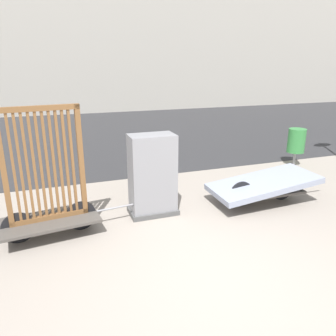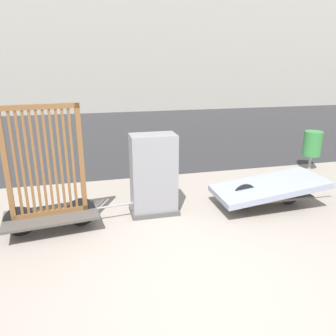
{
  "view_description": "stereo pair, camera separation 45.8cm",
  "coord_description": "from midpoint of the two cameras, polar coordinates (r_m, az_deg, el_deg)",
  "views": [
    {
      "loc": [
        -1.61,
        -2.76,
        2.39
      ],
      "look_at": [
        0.0,
        1.81,
        0.85
      ],
      "focal_mm": 35.0,
      "sensor_mm": 36.0,
      "label": 1
    },
    {
      "loc": [
        -1.17,
        -2.9,
        2.39
      ],
      "look_at": [
        0.0,
        1.81,
        0.85
      ],
      "focal_mm": 35.0,
      "sensor_mm": 36.0,
      "label": 2
    }
  ],
  "objects": [
    {
      "name": "road_strip",
      "position": [
        12.2,
        -12.53,
        5.97
      ],
      "size": [
        56.0,
        10.36,
        0.01
      ],
      "color": "#2D2D30",
      "rests_on": "ground_plane"
    },
    {
      "name": "building_facade",
      "position": [
        19.3,
        -16.67,
        25.08
      ],
      "size": [
        48.0,
        4.0,
        10.2
      ],
      "color": "#B2ADA3",
      "rests_on": "ground_plane"
    },
    {
      "name": "bike_cart_with_mattress",
      "position": [
        5.99,
        14.15,
        -2.92
      ],
      "size": [
        2.31,
        0.93,
        0.52
      ],
      "rotation": [
        0.0,
        0.0,
        -0.01
      ],
      "color": "#4C4742",
      "rests_on": "ground_plane"
    },
    {
      "name": "bike_cart_with_bedframe",
      "position": [
        4.97,
        -22.7,
        -4.15
      ],
      "size": [
        2.06,
        0.86,
        1.88
      ],
      "rotation": [
        0.0,
        0.0,
        0.12
      ],
      "color": "#4C4742",
      "rests_on": "ground_plane"
    },
    {
      "name": "trash_bin",
      "position": [
        8.46,
        20.04,
        4.46
      ],
      "size": [
        0.41,
        0.41,
        0.91
      ],
      "color": "gray",
      "rests_on": "ground_plane"
    },
    {
      "name": "ground_plane",
      "position": [
        3.96,
        5.74,
        -19.61
      ],
      "size": [
        60.0,
        60.0,
        0.0
      ],
      "primitive_type": "plane",
      "color": "gray"
    },
    {
      "name": "utility_cabinet",
      "position": [
        5.34,
        -5.18,
        -1.72
      ],
      "size": [
        0.79,
        0.49,
        1.34
      ],
      "color": "#4C4C4C",
      "rests_on": "ground_plane"
    }
  ]
}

